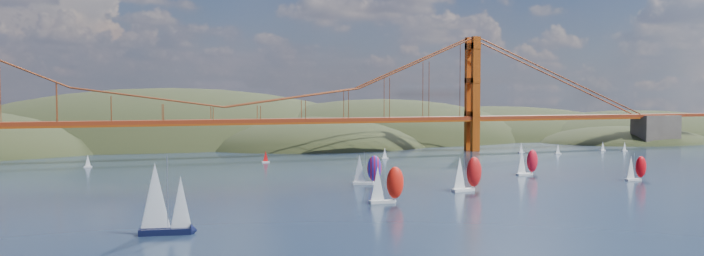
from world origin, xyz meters
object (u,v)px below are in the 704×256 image
at_px(racer_1, 467,173).
at_px(racer_2, 636,168).
at_px(sloop_navy, 163,199).
at_px(racer_0, 386,184).
at_px(racer_rwb, 367,169).
at_px(racer_3, 527,162).

distance_m(racer_1, racer_2, 62.48).
bearing_deg(sloop_navy, racer_1, 29.69).
bearing_deg(racer_0, racer_rwb, 79.48).
xyz_separation_m(sloop_navy, racer_3, (124.51, 58.82, -2.33)).
bearing_deg(racer_1, racer_2, -4.18).
distance_m(sloop_navy, racer_3, 137.72).
xyz_separation_m(sloop_navy, racer_1, (85.87, 32.11, -1.75)).
relative_size(racer_2, racer_rwb, 0.87).
height_order(racer_0, racer_3, racer_0).
height_order(sloop_navy, racer_rwb, sloop_navy).
height_order(sloop_navy, racer_3, sloop_navy).
xyz_separation_m(racer_0, racer_3, (68.42, 38.35, -0.31)).
distance_m(racer_3, racer_rwb, 59.98).
xyz_separation_m(racer_1, racer_rwb, (-21.23, 23.12, -0.43)).
height_order(racer_1, racer_rwb, racer_1).
relative_size(racer_1, racer_3, 1.13).
xyz_separation_m(racer_2, racer_rwb, (-83.66, 20.89, 0.60)).
height_order(racer_1, racer_3, racer_1).
bearing_deg(racer_0, racer_3, 32.57).
distance_m(racer_2, racer_3, 34.15).
bearing_deg(racer_0, sloop_navy, -156.66).
relative_size(racer_1, racer_rwb, 1.09).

